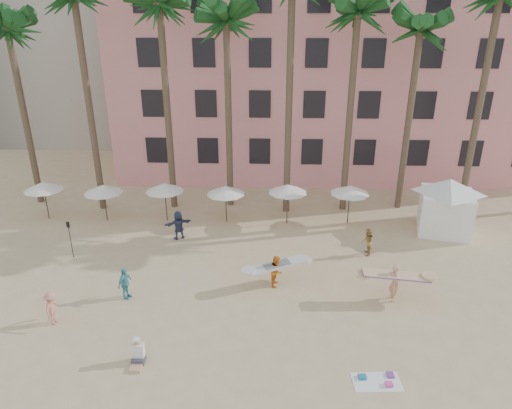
{
  "coord_description": "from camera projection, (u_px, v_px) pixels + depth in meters",
  "views": [
    {
      "loc": [
        2.02,
        -14.91,
        12.79
      ],
      "look_at": [
        1.21,
        6.0,
        4.0
      ],
      "focal_mm": 32.0,
      "sensor_mm": 36.0,
      "label": 1
    }
  ],
  "objects": [
    {
      "name": "umbrella_row",
      "position": [
        195.0,
        188.0,
        29.48
      ],
      "size": [
        22.5,
        2.7,
        2.73
      ],
      "color": "#332B23",
      "rests_on": "ground"
    },
    {
      "name": "paddle",
      "position": [
        70.0,
        235.0,
        25.33
      ],
      "size": [
        0.18,
        0.04,
        2.23
      ],
      "color": "black",
      "rests_on": "ground"
    },
    {
      "name": "pink_hotel",
      "position": [
        332.0,
        73.0,
        39.37
      ],
      "size": [
        35.0,
        14.0,
        16.0
      ],
      "primitive_type": "cube",
      "color": "pink",
      "rests_on": "ground"
    },
    {
      "name": "beach_towel",
      "position": [
        378.0,
        381.0,
        17.14
      ],
      "size": [
        1.85,
        1.1,
        0.14
      ],
      "color": "white",
      "rests_on": "ground"
    },
    {
      "name": "ground",
      "position": [
        221.0,
        350.0,
        18.76
      ],
      "size": [
        120.0,
        120.0,
        0.0
      ],
      "primitive_type": "plane",
      "color": "#D1B789",
      "rests_on": "ground"
    },
    {
      "name": "palm_row",
      "position": [
        250.0,
        10.0,
        27.54
      ],
      "size": [
        44.4,
        5.4,
        16.3
      ],
      "color": "brown",
      "rests_on": "ground"
    },
    {
      "name": "seated_man",
      "position": [
        138.0,
        355.0,
        17.92
      ],
      "size": [
        0.49,
        0.85,
        1.11
      ],
      "color": "#3F3F4C",
      "rests_on": "ground"
    },
    {
      "name": "carrier_white",
      "position": [
        277.0,
        269.0,
        22.96
      ],
      "size": [
        3.09,
        1.88,
        1.62
      ],
      "color": "orange",
      "rests_on": "ground"
    },
    {
      "name": "beachgoers",
      "position": [
        183.0,
        254.0,
        24.52
      ],
      "size": [
        15.68,
        9.65,
        1.81
      ],
      "color": "#A57B45",
      "rests_on": "ground"
    },
    {
      "name": "carrier_yellow",
      "position": [
        395.0,
        280.0,
        21.65
      ],
      "size": [
        3.15,
        0.76,
        1.94
      ],
      "color": "tan",
      "rests_on": "ground"
    },
    {
      "name": "cabana",
      "position": [
        447.0,
        201.0,
        28.24
      ],
      "size": [
        5.47,
        5.47,
        3.5
      ],
      "color": "white",
      "rests_on": "ground"
    }
  ]
}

